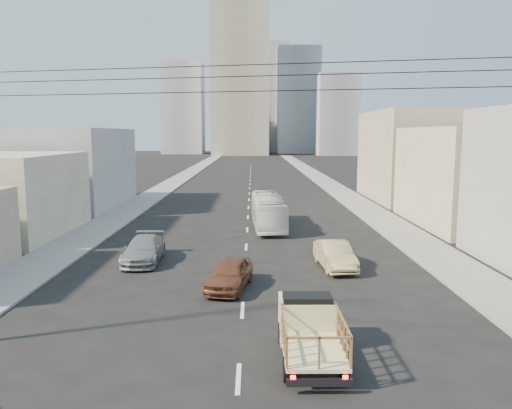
{
  "coord_description": "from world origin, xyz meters",
  "views": [
    {
      "loc": [
        0.45,
        -12.42,
        7.45
      ],
      "look_at": [
        0.63,
        15.45,
        3.5
      ],
      "focal_mm": 35.0,
      "sensor_mm": 36.0,
      "label": 1
    }
  ],
  "objects_px": {
    "city_bus": "(268,211)",
    "sedan_tan": "(335,255)",
    "sedan_grey": "(144,250)",
    "flatbed_pickup": "(310,327)",
    "sedan_brown": "(230,274)"
  },
  "relations": [
    {
      "from": "city_bus",
      "to": "sedan_tan",
      "type": "height_order",
      "value": "city_bus"
    },
    {
      "from": "city_bus",
      "to": "sedan_grey",
      "type": "relative_size",
      "value": 1.88
    },
    {
      "from": "flatbed_pickup",
      "to": "city_bus",
      "type": "bearing_deg",
      "value": 91.63
    },
    {
      "from": "sedan_brown",
      "to": "sedan_grey",
      "type": "xyz_separation_m",
      "value": [
        -5.27,
        5.13,
        -0.0
      ]
    },
    {
      "from": "sedan_tan",
      "to": "sedan_grey",
      "type": "xyz_separation_m",
      "value": [
        -10.99,
        1.42,
        -0.01
      ]
    },
    {
      "from": "city_bus",
      "to": "sedan_tan",
      "type": "bearing_deg",
      "value": -77.26
    },
    {
      "from": "flatbed_pickup",
      "to": "sedan_grey",
      "type": "distance_m",
      "value": 15.19
    },
    {
      "from": "sedan_brown",
      "to": "sedan_tan",
      "type": "xyz_separation_m",
      "value": [
        5.72,
        3.72,
        0.0
      ]
    },
    {
      "from": "city_bus",
      "to": "sedan_grey",
      "type": "height_order",
      "value": "city_bus"
    },
    {
      "from": "sedan_brown",
      "to": "sedan_tan",
      "type": "bearing_deg",
      "value": 43.92
    },
    {
      "from": "flatbed_pickup",
      "to": "sedan_grey",
      "type": "xyz_separation_m",
      "value": [
        -8.29,
        12.72,
        -0.36
      ]
    },
    {
      "from": "sedan_brown",
      "to": "sedan_grey",
      "type": "height_order",
      "value": "sedan_brown"
    },
    {
      "from": "sedan_brown",
      "to": "sedan_grey",
      "type": "distance_m",
      "value": 7.35
    },
    {
      "from": "sedan_tan",
      "to": "sedan_grey",
      "type": "distance_m",
      "value": 11.08
    },
    {
      "from": "sedan_brown",
      "to": "sedan_tan",
      "type": "relative_size",
      "value": 0.96
    }
  ]
}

